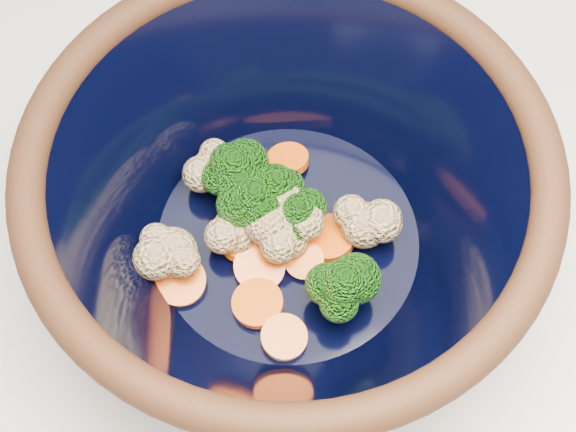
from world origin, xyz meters
TOP-DOWN VIEW (x-y plane):
  - counter at (0.00, 0.00)m, footprint 1.20×1.20m
  - mixing_bowl at (-0.09, 0.04)m, footprint 0.32×0.32m
  - vegetable_pile at (-0.10, 0.04)m, footprint 0.15×0.16m

SIDE VIEW (x-z plane):
  - counter at x=0.00m, z-range 0.00..0.90m
  - vegetable_pile at x=-0.10m, z-range 0.93..0.98m
  - mixing_bowl at x=-0.09m, z-range 0.91..1.04m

